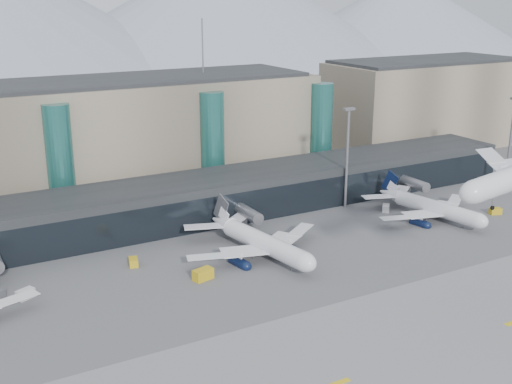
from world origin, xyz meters
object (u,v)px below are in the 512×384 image
jet_parked_right (426,201)px  veh_b (133,262)px  lightmast_right (511,137)px  veh_e (495,211)px  veh_h (203,274)px  lightmast_mid (347,152)px  veh_d (386,208)px  veh_a (26,294)px  jet_parked_mid (255,234)px

jet_parked_right → veh_b: 72.61m
lightmast_right → veh_e: (-20.89, -14.90, -13.61)m
veh_h → lightmast_mid: bearing=10.1°
veh_d → lightmast_mid: bearing=82.9°
veh_a → lightmast_right: bearing=-22.0°
veh_d → veh_e: 26.86m
veh_a → veh_e: size_ratio=1.08×
jet_parked_right → veh_h: 63.19m
veh_d → veh_e: bearing=-81.5°
jet_parked_right → veh_e: size_ratio=11.39×
lightmast_right → lightmast_mid: bearing=170.9°
lightmast_right → veh_h: size_ratio=6.59×
veh_h → jet_parked_right: bearing=-7.9°
lightmast_mid → veh_e: size_ratio=8.98×
veh_h → jet_parked_mid: bearing=10.5°
lightmast_right → jet_parked_mid: 86.10m
veh_b → veh_a: bearing=115.4°
veh_a → veh_d: bearing=-20.6°
veh_a → veh_e: bearing=-29.2°
lightmast_mid → veh_a: bearing=-170.1°
jet_parked_right → jet_parked_mid: bearing=80.1°
jet_parked_mid → veh_h: jet_parked_mid is taller
lightmast_right → veh_b: size_ratio=9.18×
lightmast_mid → jet_parked_mid: (-35.16, -15.60, -10.16)m
jet_parked_mid → jet_parked_right: size_ratio=1.07×
veh_d → jet_parked_right: bearing=-101.4°
jet_parked_mid → veh_b: (-24.63, 5.84, -3.45)m
veh_b → veh_e: size_ratio=0.98×
veh_a → veh_d: (88.22, 6.34, 0.01)m
veh_a → veh_e: (110.53, -8.63, -0.06)m
veh_a → veh_b: bearing=-12.9°
lightmast_right → veh_d: (-43.20, 0.07, -13.55)m
jet_parked_mid → jet_parked_right: 47.67m
jet_parked_right → veh_a: 93.99m
veh_e → veh_d: bearing=165.1°
veh_a → jet_parked_right: bearing=-25.6°
veh_d → veh_e: size_ratio=1.07×
veh_b → veh_h: size_ratio=0.72×
veh_a → veh_h: bearing=-39.4°
veh_d → veh_b: bearing=133.9°
lightmast_right → veh_a: 132.27m
lightmast_mid → lightmast_right: size_ratio=1.00×
lightmast_mid → veh_d: (6.80, -7.93, -13.55)m
lightmast_mid → veh_e: 39.46m
jet_parked_right → veh_h: jet_parked_right is taller
jet_parked_mid → veh_a: bearing=79.2°
jet_parked_mid → veh_h: bearing=105.4°
jet_parked_mid → jet_parked_right: (47.67, -0.10, -0.29)m
lightmast_mid → veh_b: lightmast_mid is taller
lightmast_right → veh_h: (-100.25, -14.48, -13.35)m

